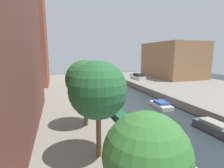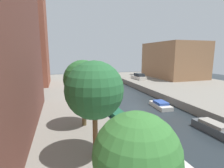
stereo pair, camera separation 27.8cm
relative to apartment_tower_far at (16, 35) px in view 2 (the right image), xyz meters
name	(u,v)px [view 2 (the right image)]	position (x,y,z in m)	size (l,w,h in m)	color
ground_plane	(138,109)	(16.00, -16.06, -10.04)	(84.00, 84.00, 0.00)	#232B30
apartment_tower_far	(16,35)	(0.00, 0.00, 0.00)	(10.00, 8.30, 18.08)	brown
low_block_right	(173,60)	(34.00, 1.50, -4.81)	(10.00, 14.13, 8.46)	#9E704C
street_tree_0	(137,157)	(8.65, -30.96, -5.87)	(2.21, 2.21, 4.31)	brown
street_tree_1	(94,90)	(8.65, -25.79, -5.25)	(3.13, 3.13, 5.37)	brown
street_tree_2	(83,80)	(8.65, -21.36, -5.32)	(3.00, 3.00, 5.25)	brown
parked_car	(139,77)	(24.25, 0.63, -8.47)	(1.90, 4.57, 1.38)	beige
moored_boat_left_1	(165,159)	(12.93, -26.29, -9.81)	(1.74, 4.22, 0.46)	beige
moored_boat_left_2	(119,116)	(12.72, -18.37, -9.77)	(1.67, 4.14, 0.54)	#195638
moored_boat_left_3	(103,98)	(12.81, -11.06, -9.73)	(1.63, 4.35, 0.73)	#33476B
moored_boat_right_2	(215,129)	(19.33, -24.13, -9.63)	(1.46, 4.14, 0.93)	#4C5156
moored_boat_right_3	(161,105)	(18.95, -16.53, -9.70)	(1.78, 3.54, 0.80)	beige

